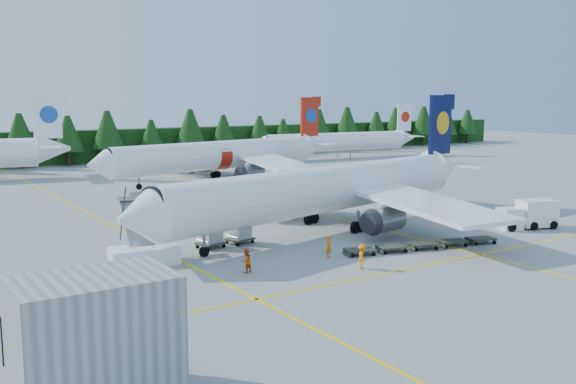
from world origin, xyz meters
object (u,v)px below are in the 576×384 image
airliner_navy (318,191)px  service_truck (527,214)px  airliner_red (215,156)px  airstairs (143,250)px

airliner_navy → service_truck: size_ratio=7.23×
airliner_red → service_truck: (8.34, -46.59, -2.32)m
airliner_red → service_truck: airliner_red is taller
airliner_navy → airstairs: bearing=174.5°
airliner_navy → airliner_red: (8.68, 37.14, -0.06)m
airstairs → service_truck: size_ratio=1.22×
airliner_navy → service_truck: 19.62m
airliner_navy → airliner_red: size_ratio=1.01×
airliner_red → airstairs: 46.85m
airliner_navy → service_truck: bearing=-40.8°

